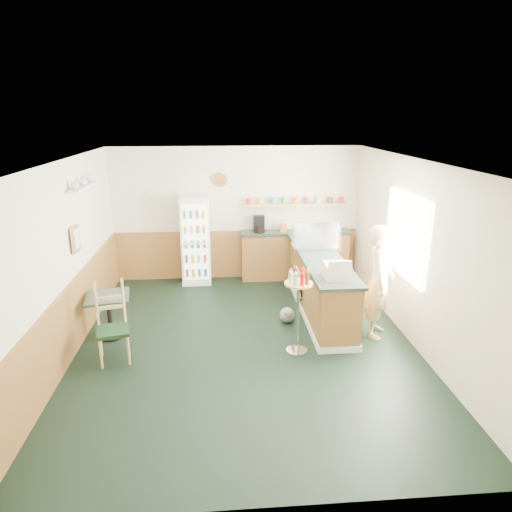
{
  "coord_description": "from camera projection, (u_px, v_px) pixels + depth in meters",
  "views": [
    {
      "loc": [
        -0.33,
        -6.14,
        3.31
      ],
      "look_at": [
        0.21,
        0.6,
        1.19
      ],
      "focal_mm": 32.0,
      "sensor_mm": 36.0,
      "label": 1
    }
  ],
  "objects": [
    {
      "name": "drinks_fridge",
      "position": [
        196.0,
        240.0,
        9.13
      ],
      "size": [
        0.58,
        0.52,
        1.75
      ],
      "color": "white",
      "rests_on": "ground"
    },
    {
      "name": "cafe_table",
      "position": [
        109.0,
        308.0,
        6.92
      ],
      "size": [
        0.72,
        0.72,
        0.69
      ],
      "rotation": [
        0.0,
        0.0,
        0.16
      ],
      "color": "black",
      "rests_on": "ground"
    },
    {
      "name": "ground",
      "position": [
        245.0,
        344.0,
        6.85
      ],
      "size": [
        6.0,
        6.0,
        0.0
      ],
      "primitive_type": "plane",
      "color": "black",
      "rests_on": "ground"
    },
    {
      "name": "shopkeeper",
      "position": [
        379.0,
        282.0,
        6.9
      ],
      "size": [
        0.6,
        0.7,
        1.75
      ],
      "primitive_type": "imported",
      "rotation": [
        0.0,
        0.0,
        1.2
      ],
      "color": "tan",
      "rests_on": "ground"
    },
    {
      "name": "newspaper_rack",
      "position": [
        298.0,
        283.0,
        7.95
      ],
      "size": [
        0.09,
        0.43,
        0.51
      ],
      "color": "black",
      "rests_on": "ground"
    },
    {
      "name": "room_envelope",
      "position": [
        227.0,
        234.0,
        7.08
      ],
      "size": [
        5.04,
        6.02,
        2.72
      ],
      "color": "silver",
      "rests_on": "ground"
    },
    {
      "name": "display_case",
      "position": [
        316.0,
        236.0,
        8.05
      ],
      "size": [
        0.81,
        0.42,
        0.46
      ],
      "color": "silver",
      "rests_on": "service_counter"
    },
    {
      "name": "condiment_stand",
      "position": [
        298.0,
        298.0,
        6.39
      ],
      "size": [
        0.4,
        0.4,
        1.24
      ],
      "rotation": [
        0.0,
        0.0,
        0.22
      ],
      "color": "silver",
      "rests_on": "ground"
    },
    {
      "name": "cafe_chair",
      "position": [
        113.0,
        319.0,
        6.32
      ],
      "size": [
        0.51,
        0.51,
        1.13
      ],
      "rotation": [
        0.0,
        0.0,
        0.24
      ],
      "color": "black",
      "rests_on": "ground"
    },
    {
      "name": "cash_register",
      "position": [
        337.0,
        271.0,
        6.65
      ],
      "size": [
        0.38,
        0.4,
        0.21
      ],
      "primitive_type": "cube",
      "rotation": [
        0.0,
        0.0,
        -0.04
      ],
      "color": "beige",
      "rests_on": "service_counter"
    },
    {
      "name": "back_counter",
      "position": [
        294.0,
        253.0,
        9.45
      ],
      "size": [
        2.24,
        0.42,
        1.69
      ],
      "color": "#A66C35",
      "rests_on": "ground"
    },
    {
      "name": "dog_doorstop",
      "position": [
        287.0,
        315.0,
        7.51
      ],
      "size": [
        0.25,
        0.32,
        0.3
      ],
      "rotation": [
        0.0,
        0.0,
        -0.33
      ],
      "color": "gray",
      "rests_on": "ground"
    },
    {
      "name": "service_counter",
      "position": [
        319.0,
        287.0,
        7.84
      ],
      "size": [
        0.68,
        3.01,
        1.01
      ],
      "color": "#A66C35",
      "rests_on": "ground"
    }
  ]
}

